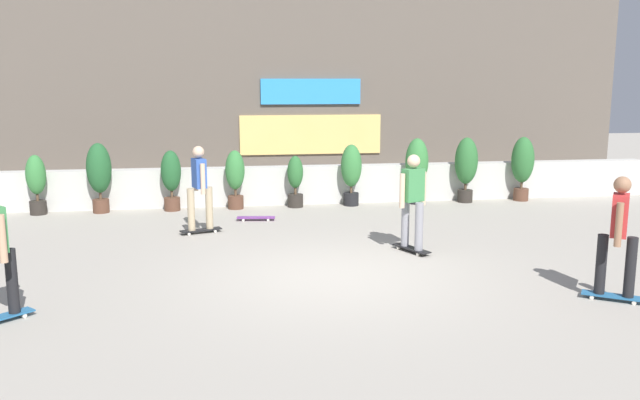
{
  "coord_description": "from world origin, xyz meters",
  "views": [
    {
      "loc": [
        -1.68,
        -9.58,
        2.96
      ],
      "look_at": [
        0.0,
        1.5,
        0.9
      ],
      "focal_mm": 37.25,
      "sensor_mm": 36.0,
      "label": 1
    }
  ],
  "objects_px": {
    "potted_plant_5": "(351,170)",
    "skateboard_near_camera": "(256,218)",
    "potted_plant_7": "(466,164)",
    "potted_plant_0": "(36,181)",
    "potted_plant_1": "(99,172)",
    "skater_foreground": "(618,233)",
    "potted_plant_6": "(417,166)",
    "skater_by_wall_left": "(199,185)",
    "potted_plant_3": "(235,176)",
    "skater_far_left": "(413,199)",
    "potted_plant_4": "(295,180)",
    "potted_plant_2": "(171,177)",
    "potted_plant_8": "(523,163)"
  },
  "relations": [
    {
      "from": "potted_plant_8",
      "to": "skater_by_wall_left",
      "type": "xyz_separation_m",
      "value": [
        -7.7,
        -2.38,
        0.03
      ]
    },
    {
      "from": "potted_plant_2",
      "to": "potted_plant_5",
      "type": "distance_m",
      "value": 4.14
    },
    {
      "from": "potted_plant_7",
      "to": "skater_by_wall_left",
      "type": "bearing_deg",
      "value": -159.16
    },
    {
      "from": "potted_plant_1",
      "to": "potted_plant_6",
      "type": "height_order",
      "value": "potted_plant_6"
    },
    {
      "from": "potted_plant_3",
      "to": "potted_plant_6",
      "type": "distance_m",
      "value": 4.3
    },
    {
      "from": "potted_plant_6",
      "to": "skater_foreground",
      "type": "bearing_deg",
      "value": -85.4
    },
    {
      "from": "potted_plant_4",
      "to": "skater_far_left",
      "type": "height_order",
      "value": "skater_far_left"
    },
    {
      "from": "potted_plant_1",
      "to": "potted_plant_8",
      "type": "xyz_separation_m",
      "value": [
        9.96,
        0.0,
        0.0
      ]
    },
    {
      "from": "potted_plant_3",
      "to": "skateboard_near_camera",
      "type": "bearing_deg",
      "value": -74.25
    },
    {
      "from": "potted_plant_8",
      "to": "skater_far_left",
      "type": "bearing_deg",
      "value": -132.88
    },
    {
      "from": "skater_by_wall_left",
      "to": "skateboard_near_camera",
      "type": "height_order",
      "value": "skater_by_wall_left"
    },
    {
      "from": "potted_plant_0",
      "to": "skater_far_left",
      "type": "height_order",
      "value": "skater_far_left"
    },
    {
      "from": "potted_plant_5",
      "to": "skateboard_near_camera",
      "type": "bearing_deg",
      "value": -149.35
    },
    {
      "from": "potted_plant_1",
      "to": "potted_plant_2",
      "type": "height_order",
      "value": "potted_plant_1"
    },
    {
      "from": "skater_far_left",
      "to": "skateboard_near_camera",
      "type": "height_order",
      "value": "skater_far_left"
    },
    {
      "from": "potted_plant_2",
      "to": "potted_plant_5",
      "type": "height_order",
      "value": "potted_plant_5"
    },
    {
      "from": "skater_by_wall_left",
      "to": "skater_far_left",
      "type": "relative_size",
      "value": 1.0
    },
    {
      "from": "potted_plant_5",
      "to": "skateboard_near_camera",
      "type": "distance_m",
      "value": 2.8
    },
    {
      "from": "potted_plant_8",
      "to": "skater_by_wall_left",
      "type": "distance_m",
      "value": 8.06
    },
    {
      "from": "potted_plant_3",
      "to": "skateboard_near_camera",
      "type": "height_order",
      "value": "potted_plant_3"
    },
    {
      "from": "potted_plant_4",
      "to": "skater_by_wall_left",
      "type": "height_order",
      "value": "skater_by_wall_left"
    },
    {
      "from": "potted_plant_4",
      "to": "skater_by_wall_left",
      "type": "distance_m",
      "value": 3.2
    },
    {
      "from": "potted_plant_6",
      "to": "potted_plant_0",
      "type": "bearing_deg",
      "value": 180.0
    },
    {
      "from": "potted_plant_3",
      "to": "skater_far_left",
      "type": "bearing_deg",
      "value": -56.46
    },
    {
      "from": "potted_plant_7",
      "to": "skater_far_left",
      "type": "height_order",
      "value": "skater_far_left"
    },
    {
      "from": "potted_plant_5",
      "to": "potted_plant_8",
      "type": "distance_m",
      "value": 4.26
    },
    {
      "from": "potted_plant_7",
      "to": "potted_plant_6",
      "type": "bearing_deg",
      "value": 180.0
    },
    {
      "from": "potted_plant_3",
      "to": "potted_plant_4",
      "type": "bearing_deg",
      "value": -0.0
    },
    {
      "from": "potted_plant_4",
      "to": "potted_plant_0",
      "type": "bearing_deg",
      "value": 180.0
    },
    {
      "from": "potted_plant_2",
      "to": "skater_foreground",
      "type": "relative_size",
      "value": 0.81
    },
    {
      "from": "potted_plant_1",
      "to": "potted_plant_6",
      "type": "bearing_deg",
      "value": -0.0
    },
    {
      "from": "potted_plant_2",
      "to": "skater_foreground",
      "type": "bearing_deg",
      "value": -48.95
    },
    {
      "from": "potted_plant_0",
      "to": "potted_plant_1",
      "type": "height_order",
      "value": "potted_plant_1"
    },
    {
      "from": "potted_plant_1",
      "to": "skater_foreground",
      "type": "distance_m",
      "value": 10.7
    },
    {
      "from": "potted_plant_6",
      "to": "skater_by_wall_left",
      "type": "height_order",
      "value": "skater_by_wall_left"
    },
    {
      "from": "potted_plant_5",
      "to": "potted_plant_7",
      "type": "xyz_separation_m",
      "value": [
        2.82,
        -0.0,
        0.09
      ]
    },
    {
      "from": "skater_far_left",
      "to": "potted_plant_0",
      "type": "bearing_deg",
      "value": 148.81
    },
    {
      "from": "potted_plant_1",
      "to": "skater_far_left",
      "type": "relative_size",
      "value": 0.92
    },
    {
      "from": "potted_plant_2",
      "to": "potted_plant_5",
      "type": "bearing_deg",
      "value": 0.0
    },
    {
      "from": "potted_plant_1",
      "to": "potted_plant_7",
      "type": "distance_m",
      "value": 8.52
    },
    {
      "from": "skateboard_near_camera",
      "to": "potted_plant_1",
      "type": "bearing_deg",
      "value": 157.86
    },
    {
      "from": "potted_plant_5",
      "to": "potted_plant_8",
      "type": "bearing_deg",
      "value": 0.0
    },
    {
      "from": "potted_plant_3",
      "to": "potted_plant_2",
      "type": "bearing_deg",
      "value": -180.0
    },
    {
      "from": "potted_plant_6",
      "to": "skateboard_near_camera",
      "type": "bearing_deg",
      "value": -160.61
    },
    {
      "from": "potted_plant_3",
      "to": "potted_plant_5",
      "type": "distance_m",
      "value": 2.71
    },
    {
      "from": "potted_plant_4",
      "to": "potted_plant_5",
      "type": "bearing_deg",
      "value": 0.0
    },
    {
      "from": "potted_plant_5",
      "to": "skater_by_wall_left",
      "type": "bearing_deg",
      "value": -145.31
    },
    {
      "from": "potted_plant_7",
      "to": "skateboard_near_camera",
      "type": "xyz_separation_m",
      "value": [
        -5.14,
        -1.37,
        -0.86
      ]
    },
    {
      "from": "potted_plant_2",
      "to": "potted_plant_8",
      "type": "height_order",
      "value": "potted_plant_8"
    },
    {
      "from": "potted_plant_4",
      "to": "potted_plant_5",
      "type": "height_order",
      "value": "potted_plant_5"
    }
  ]
}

